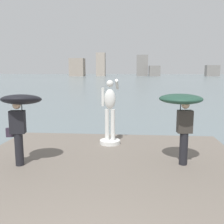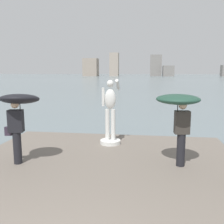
{
  "view_description": "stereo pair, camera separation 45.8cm",
  "coord_description": "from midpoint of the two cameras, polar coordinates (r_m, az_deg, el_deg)",
  "views": [
    {
      "loc": [
        0.7,
        -1.94,
        2.9
      ],
      "look_at": [
        0.0,
        6.42,
        1.55
      ],
      "focal_mm": 41.07,
      "sensor_mm": 36.0,
      "label": 1
    },
    {
      "loc": [
        1.15,
        -1.89,
        2.9
      ],
      "look_at": [
        0.0,
        6.42,
        1.55
      ],
      "focal_mm": 41.07,
      "sensor_mm": 36.0,
      "label": 2
    }
  ],
  "objects": [
    {
      "name": "onlooker_right",
      "position": [
        6.89,
        13.43,
        1.1
      ],
      "size": [
        1.23,
        1.24,
        1.91
      ],
      "color": "black",
      "rests_on": "pier"
    },
    {
      "name": "pier",
      "position": [
        5.24,
        -6.57,
        -21.92
      ],
      "size": [
        7.61,
        10.96,
        0.4
      ],
      "primitive_type": "cube",
      "color": "#70665B",
      "rests_on": "ground"
    },
    {
      "name": "distant_skyline",
      "position": [
        147.98,
        2.26,
        9.9
      ],
      "size": [
        83.96,
        9.57,
        13.02
      ],
      "color": "gray",
      "rests_on": "ground"
    },
    {
      "name": "ground_plane",
      "position": [
        42.03,
        3.5,
        5.16
      ],
      "size": [
        400.0,
        400.0,
        0.0
      ],
      "primitive_type": "plane",
      "color": "slate"
    },
    {
      "name": "onlooker_left",
      "position": [
        7.16,
        -21.48,
        0.69
      ],
      "size": [
        1.18,
        1.2,
        1.96
      ],
      "color": "black",
      "rests_on": "pier"
    },
    {
      "name": "statue_white_figure",
      "position": [
        8.75,
        -1.96,
        -1.19
      ],
      "size": [
        0.71,
        0.91,
        2.24
      ],
      "color": "white",
      "rests_on": "pier"
    }
  ]
}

